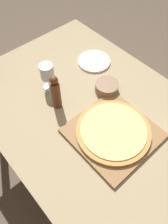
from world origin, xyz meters
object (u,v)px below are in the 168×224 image
(pepper_mill, at_px, (56,93))
(small_bowl, at_px, (107,87))
(wine_glass, at_px, (47,73))
(pizza, at_px, (113,131))

(pepper_mill, bearing_deg, small_bowl, -20.04)
(pepper_mill, relative_size, wine_glass, 1.32)
(pizza, height_order, small_bowl, small_bowl)
(pepper_mill, height_order, wine_glass, pepper_mill)
(pizza, xyz_separation_m, wine_glass, (-0.05, 0.45, 0.08))
(pepper_mill, bearing_deg, pizza, -73.53)
(pizza, xyz_separation_m, pepper_mill, (-0.09, 0.32, 0.07))
(pizza, height_order, pepper_mill, pepper_mill)
(wine_glass, bearing_deg, pizza, -83.99)
(small_bowl, bearing_deg, pepper_mill, 159.96)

